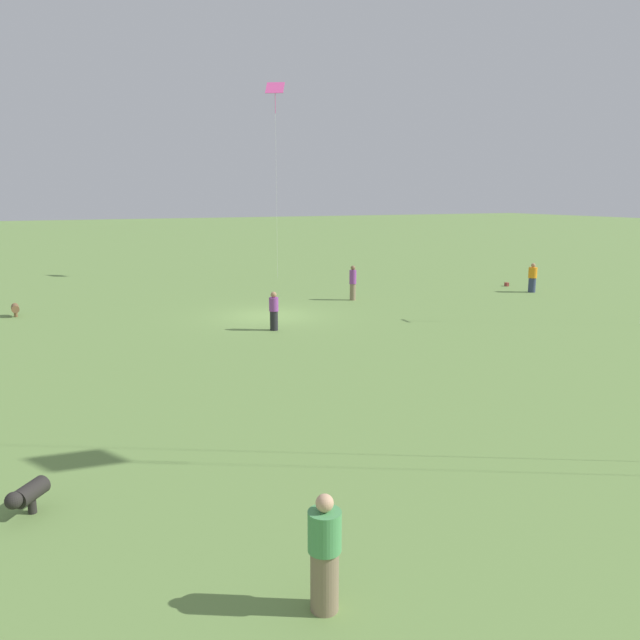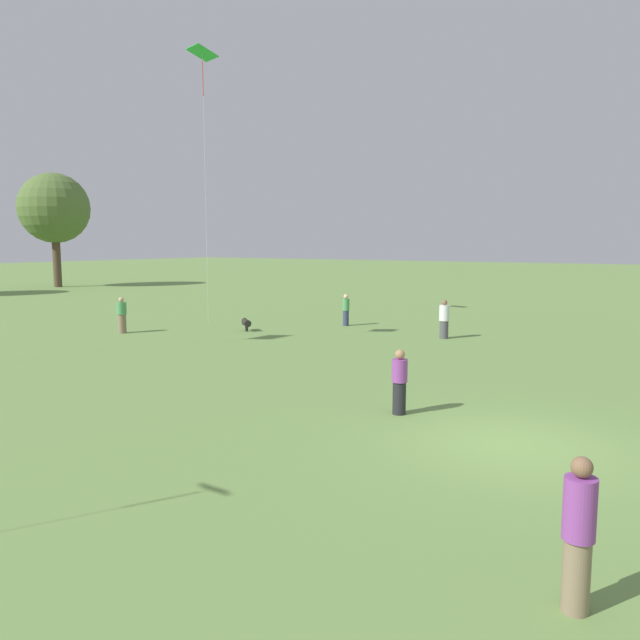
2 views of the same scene
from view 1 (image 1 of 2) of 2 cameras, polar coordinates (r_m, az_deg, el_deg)
ground_plane at (r=28.65m, az=-4.66°, el=0.38°), size 240.00×240.00×0.00m
person_3 at (r=37.37m, az=18.85°, el=3.64°), size 0.67×0.67×1.65m
person_4 at (r=25.47m, az=-4.24°, el=0.80°), size 0.40×0.40×1.60m
person_5 at (r=32.74m, az=3.02°, el=3.41°), size 0.50×0.50×1.82m
person_6 at (r=8.78m, az=0.42°, el=-20.63°), size 0.63×0.63×1.67m
kite_4 at (r=41.92m, az=-4.13°, el=19.96°), size 1.42×1.31×12.45m
dog_0 at (r=31.57m, az=-26.10°, el=0.97°), size 0.36×0.80×0.58m
dog_1 at (r=12.24m, az=-25.25°, el=-14.25°), size 0.73×0.83×0.59m
picnic_bag_1 at (r=39.48m, az=16.70°, el=3.14°), size 0.20×0.29×0.22m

